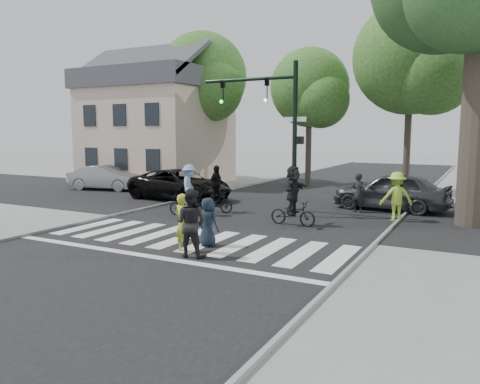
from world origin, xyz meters
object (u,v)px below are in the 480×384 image
object	(u,v)px
cyclist_mid	(216,193)
car_suv	(180,185)
car_silver	(105,178)
traffic_signal	(275,117)
car_grey	(391,191)
cyclist_left	(189,193)
pedestrian_woman	(183,223)
cyclist_right	(293,199)
pedestrian_child	(208,222)
pedestrian_adult	(191,223)

from	to	relation	value
cyclist_mid	car_suv	bearing A→B (deg)	146.30
car_suv	car_silver	distance (m)	6.20
traffic_signal	car_grey	distance (m)	6.06
car_grey	cyclist_left	bearing A→B (deg)	-48.73
traffic_signal	car_suv	bearing A→B (deg)	163.78
pedestrian_woman	car_silver	world-z (taller)	pedestrian_woman
cyclist_right	pedestrian_child	bearing A→B (deg)	-104.90
pedestrian_woman	cyclist_left	size ratio (longest dim) A/B	0.80
pedestrian_child	pedestrian_adult	bearing A→B (deg)	111.78
pedestrian_woman	pedestrian_adult	distance (m)	0.58
pedestrian_adult	car_suv	size ratio (longest dim) A/B	0.34
pedestrian_woman	cyclist_mid	bearing A→B (deg)	-55.46
traffic_signal	pedestrian_adult	distance (m)	7.53
cyclist_right	car_silver	world-z (taller)	cyclist_right
cyclist_mid	pedestrian_child	bearing A→B (deg)	-61.65
pedestrian_child	cyclist_right	xyz separation A→B (m)	(1.07, 4.00, 0.24)
cyclist_left	car_silver	xyz separation A→B (m)	(-8.89, 4.61, -0.18)
traffic_signal	cyclist_left	bearing A→B (deg)	-150.19
cyclist_left	car_suv	size ratio (longest dim) A/B	0.38
car_grey	cyclist_right	bearing A→B (deg)	-21.24
traffic_signal	cyclist_right	bearing A→B (deg)	-48.73
pedestrian_woman	pedestrian_adult	xyz separation A→B (m)	(0.47, -0.33, 0.10)
cyclist_right	car_grey	bearing A→B (deg)	63.97
car_suv	cyclist_left	bearing A→B (deg)	-132.43
pedestrian_adult	cyclist_left	world-z (taller)	cyclist_left
car_silver	cyclist_left	bearing A→B (deg)	-129.19
pedestrian_child	pedestrian_adult	xyz separation A→B (m)	(0.22, -1.21, 0.20)
cyclist_mid	car_suv	xyz separation A→B (m)	(-3.42, 2.28, -0.05)
pedestrian_woman	cyclist_right	size ratio (longest dim) A/B	0.77
traffic_signal	pedestrian_child	world-z (taller)	traffic_signal
traffic_signal	pedestrian_woman	distance (m)	7.25
car_grey	pedestrian_woman	bearing A→B (deg)	-16.07
pedestrian_child	cyclist_mid	world-z (taller)	cyclist_mid
cyclist_left	car_grey	xyz separation A→B (m)	(6.88, 5.09, -0.07)
pedestrian_woman	cyclist_left	world-z (taller)	cyclist_left
pedestrian_woman	cyclist_right	xyz separation A→B (m)	(1.32, 4.89, 0.13)
traffic_signal	pedestrian_child	distance (m)	6.52
pedestrian_adult	cyclist_left	xyz separation A→B (m)	(-3.56, 5.20, -0.03)
traffic_signal	cyclist_left	distance (m)	4.53
cyclist_left	car_silver	distance (m)	10.02
car_suv	car_silver	size ratio (longest dim) A/B	1.27
cyclist_right	car_suv	xyz separation A→B (m)	(-7.22, 3.34, -0.21)
cyclist_mid	car_grey	xyz separation A→B (m)	(6.28, 4.01, 0.01)
traffic_signal	car_grey	size ratio (longest dim) A/B	1.25
pedestrian_adult	pedestrian_woman	bearing A→B (deg)	-41.62
traffic_signal	cyclist_left	size ratio (longest dim) A/B	2.94
traffic_signal	cyclist_right	size ratio (longest dim) A/B	2.80
car_suv	pedestrian_adult	bearing A→B (deg)	-135.76
car_silver	car_grey	world-z (taller)	car_grey
traffic_signal	car_grey	bearing A→B (deg)	40.80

